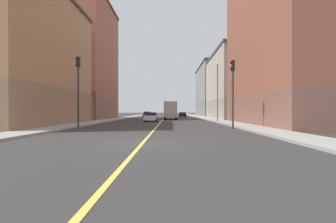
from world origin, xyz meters
The scene contains 17 objects.
ground_plane centered at (0.00, 0.00, 0.00)m, with size 400.00×400.00×0.00m, color #333130.
sidewalk_left centered at (8.51, 49.00, 0.07)m, with size 2.59×168.00×0.15m, color #9E9B93.
sidewalk_right centered at (-8.51, 49.00, 0.07)m, with size 2.59×168.00×0.15m, color #9E9B93.
lane_center_stripe centered at (0.00, 49.00, 0.01)m, with size 0.16×154.00×0.01m, color #E5D14C.
building_left_near centered at (14.05, 16.38, 10.10)m, with size 8.80×21.66×20.18m.
building_left_mid centered at (14.05, 39.90, 6.49)m, with size 8.80×21.49×12.95m.
building_left_far centered at (14.05, 65.03, 7.28)m, with size 8.80×25.99×14.54m.
building_right_corner centered at (-14.05, 14.81, 7.15)m, with size 8.80×19.48×14.27m.
building_right_midblock centered at (-14.05, 35.22, 10.61)m, with size 8.80×17.37×21.20m.
traffic_light_left_near centered at (6.80, 10.51, 3.87)m, with size 0.40×0.32×5.97m.
traffic_light_right_near centered at (-6.83, 10.51, 4.07)m, with size 0.40×0.32×6.33m.
street_lamp_left_near centered at (7.82, 23.83, 4.96)m, with size 0.36×0.36×8.07m.
car_white centered at (-1.58, 26.32, 0.64)m, with size 1.89×4.03×1.32m.
car_black centered at (4.18, 50.35, 0.61)m, with size 1.94×4.11×1.23m.
car_maroon centered at (1.43, 68.37, 0.62)m, with size 1.80×4.61×1.26m.
car_red centered at (-4.00, 47.98, 0.66)m, with size 1.79×3.93×1.38m.
box_truck centered at (1.33, 34.16, 1.65)m, with size 2.33×6.85×3.14m.
Camera 1 is at (1.35, -12.96, 1.56)m, focal length 28.54 mm.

